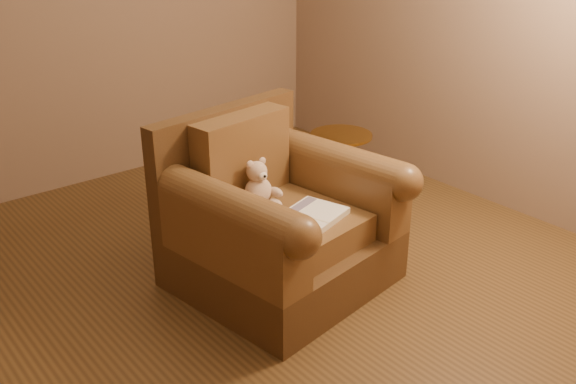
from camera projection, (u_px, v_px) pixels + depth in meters
floor at (251, 285)px, 3.60m from camera, size 4.00×4.00×0.00m
armchair at (276, 221)px, 3.52m from camera, size 1.16×1.12×0.93m
teddy_bear at (260, 188)px, 3.47m from camera, size 0.20×0.22×0.27m
guidebook at (307, 219)px, 3.32m from camera, size 0.51×0.39×0.04m
side_table at (340, 171)px, 4.32m from camera, size 0.41×0.41×0.57m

